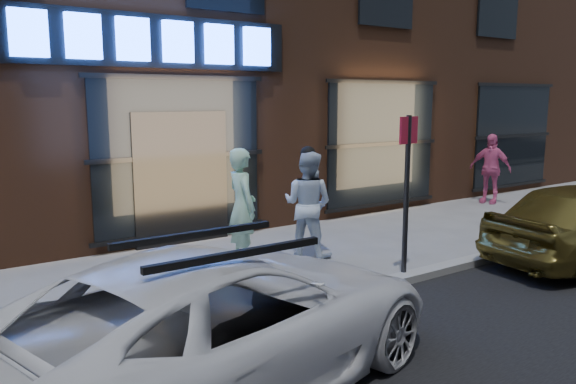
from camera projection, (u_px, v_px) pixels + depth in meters
name	position (u px, v px, depth m)	size (l,w,h in m)	color
ground	(310.00, 307.00, 7.17)	(90.00, 90.00, 0.00)	slate
curb	(310.00, 302.00, 7.16)	(60.00, 0.25, 0.12)	gray
man_bowtie	(242.00, 207.00, 8.89)	(0.68, 0.45, 1.87)	#A1D4BF
man_cap	(308.00, 204.00, 9.36)	(0.87, 0.67, 1.78)	white
passerby	(490.00, 169.00, 14.18)	(1.03, 0.43, 1.76)	#DE5B95
white_suv	(216.00, 322.00, 4.99)	(2.22, 4.81, 1.34)	white
sign_post	(407.00, 182.00, 8.01)	(0.38, 0.08, 2.40)	#262628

